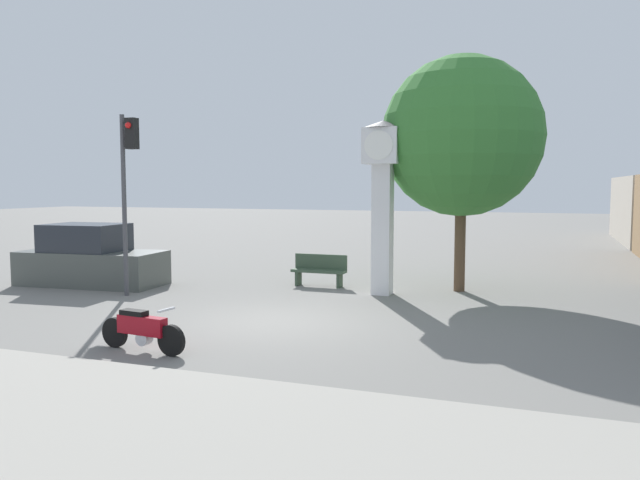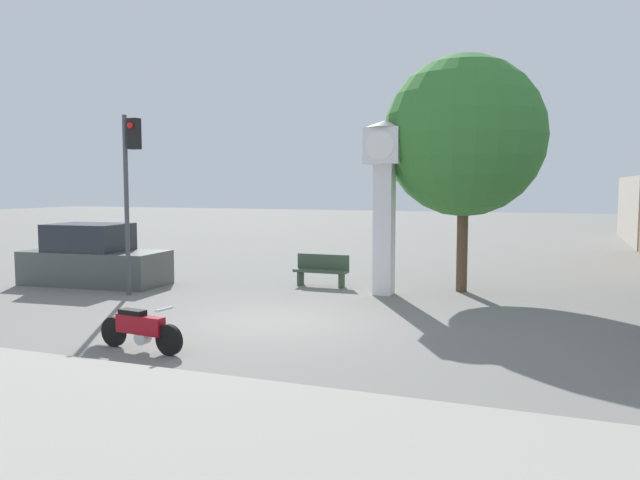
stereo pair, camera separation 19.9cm
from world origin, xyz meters
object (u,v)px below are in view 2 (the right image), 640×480
at_px(parked_car, 94,259).
at_px(street_tree, 464,136).
at_px(traffic_light, 130,173).
at_px(bench, 322,269).
at_px(motorcycle, 140,329).
at_px(clock_tower, 384,180).

bearing_deg(parked_car, street_tree, 9.43).
relative_size(traffic_light, bench, 2.98).
distance_m(bench, parked_car, 6.78).
height_order(motorcycle, street_tree, street_tree).
height_order(clock_tower, traffic_light, traffic_light).
bearing_deg(clock_tower, traffic_light, -157.72).
relative_size(traffic_light, street_tree, 0.74).
distance_m(clock_tower, parked_car, 8.93).
bearing_deg(parked_car, traffic_light, -31.81).
distance_m(motorcycle, clock_tower, 8.03).
xyz_separation_m(clock_tower, parked_car, (-8.51, -1.36, -2.32)).
bearing_deg(traffic_light, parked_car, 152.81).
distance_m(traffic_light, bench, 5.96).
xyz_separation_m(clock_tower, bench, (-2.06, 0.73, -2.58)).
xyz_separation_m(motorcycle, parked_car, (-6.00, 5.78, 0.36)).
bearing_deg(street_tree, bench, -172.65).
xyz_separation_m(bench, parked_car, (-6.45, -2.09, 0.26)).
bearing_deg(street_tree, traffic_light, -154.96).
relative_size(street_tree, parked_car, 1.49).
bearing_deg(parked_car, clock_tower, 4.47).
xyz_separation_m(motorcycle, traffic_light, (-3.70, 4.60, 2.86)).
height_order(clock_tower, bench, clock_tower).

